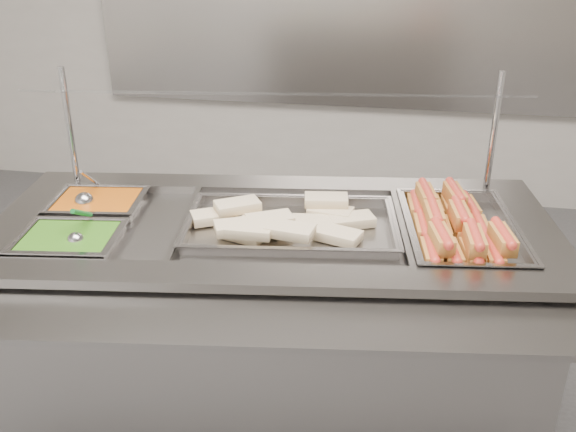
% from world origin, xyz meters
% --- Properties ---
extents(back_panel, '(3.00, 0.04, 1.20)m').
position_xyz_m(back_panel, '(0.00, 2.45, 1.20)').
color(back_panel, '#A09B96').
rests_on(back_panel, ground).
extents(steam_counter, '(1.77, 0.96, 0.81)m').
position_xyz_m(steam_counter, '(-0.03, 0.35, 0.40)').
color(steam_counter, gray).
rests_on(steam_counter, ground).
extents(tray_rail, '(1.64, 0.53, 0.05)m').
position_xyz_m(tray_rail, '(0.03, -0.11, 0.76)').
color(tray_rail, gray).
rests_on(tray_rail, steam_counter).
extents(sneeze_guard, '(1.51, 0.45, 0.40)m').
position_xyz_m(sneeze_guard, '(-0.06, 0.54, 1.14)').
color(sneeze_guard, '#B9B8BD').
rests_on(sneeze_guard, steam_counter).
extents(pan_hotdogs, '(0.37, 0.53, 0.09)m').
position_xyz_m(pan_hotdogs, '(0.53, 0.42, 0.77)').
color(pan_hotdogs, gray).
rests_on(pan_hotdogs, steam_counter).
extents(pan_wraps, '(0.65, 0.44, 0.06)m').
position_xyz_m(pan_wraps, '(0.02, 0.35, 0.78)').
color(pan_wraps, gray).
rests_on(pan_wraps, steam_counter).
extents(pan_beans, '(0.30, 0.25, 0.09)m').
position_xyz_m(pan_beans, '(-0.63, 0.40, 0.77)').
color(pan_beans, gray).
rests_on(pan_beans, steam_counter).
extents(pan_peas, '(0.30, 0.25, 0.09)m').
position_xyz_m(pan_peas, '(-0.59, 0.14, 0.77)').
color(pan_peas, gray).
rests_on(pan_peas, steam_counter).
extents(hotdogs_in_buns, '(0.29, 0.49, 0.11)m').
position_xyz_m(hotdogs_in_buns, '(0.50, 0.41, 0.82)').
color(hotdogs_in_buns, '#9D4C21').
rests_on(hotdogs_in_buns, pan_hotdogs).
extents(tortilla_wraps, '(0.58, 0.34, 0.06)m').
position_xyz_m(tortilla_wraps, '(-0.01, 0.34, 0.81)').
color(tortilla_wraps, beige).
rests_on(tortilla_wraps, pan_wraps).
extents(ladle, '(0.06, 0.17, 0.14)m').
position_xyz_m(ladle, '(-0.66, 0.38, 0.82)').
color(ladle, '#B2B2B7').
rests_on(ladle, pan_beans).
extents(serving_spoon, '(0.05, 0.16, 0.12)m').
position_xyz_m(serving_spoon, '(-0.57, 0.14, 0.82)').
color(serving_spoon, '#B2B2B7').
rests_on(serving_spoon, pan_peas).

